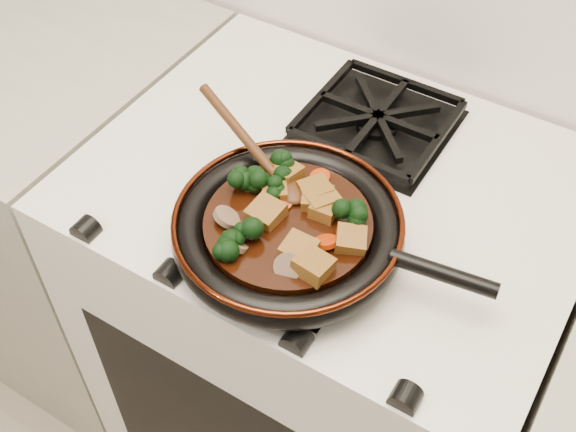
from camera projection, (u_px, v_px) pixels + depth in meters
The scene contains 29 objects.
stove at pixel (324, 338), 1.44m from camera, with size 0.76×0.60×0.90m, color white.
burner_grate_front at pixel (287, 232), 1.01m from camera, with size 0.23×0.23×0.03m, color black, non-canonical shape.
burner_grate_back at pixel (377, 121), 1.17m from camera, with size 0.23×0.23×0.03m, color black, non-canonical shape.
skillet at pixel (290, 229), 0.97m from camera, with size 0.44×0.32×0.05m.
braising_sauce at pixel (288, 226), 0.97m from camera, with size 0.23×0.23×0.02m, color black.
tofu_cube_0 at pixel (275, 191), 0.99m from camera, with size 0.04×0.03×0.02m, color brown.
tofu_cube_1 at pixel (313, 266), 0.90m from camera, with size 0.04×0.04×0.02m, color brown.
tofu_cube_2 at pixel (321, 200), 0.98m from camera, with size 0.04×0.04×0.02m, color brown.
tofu_cube_3 at pixel (318, 199), 0.98m from camera, with size 0.04×0.04×0.02m, color brown.
tofu_cube_4 at pixel (316, 191), 0.99m from camera, with size 0.04×0.04×0.02m, color brown.
tofu_cube_5 at pixel (285, 173), 1.01m from camera, with size 0.04×0.04×0.02m, color brown.
tofu_cube_6 at pixel (266, 213), 0.96m from camera, with size 0.04×0.04×0.02m, color brown.
tofu_cube_7 at pixel (299, 250), 0.92m from camera, with size 0.04×0.04×0.02m, color brown.
tofu_cube_8 at pixel (351, 240), 0.93m from camera, with size 0.04×0.04×0.02m, color brown.
tofu_cube_9 at pixel (325, 209), 0.97m from camera, with size 0.04×0.03×0.02m, color brown.
broccoli_floret_0 at pixel (285, 170), 1.01m from camera, with size 0.06×0.06×0.05m, color black, non-canonical shape.
broccoli_floret_1 at pixel (239, 237), 0.93m from camera, with size 0.06×0.06×0.05m, color black, non-canonical shape.
broccoli_floret_2 at pixel (271, 188), 0.99m from camera, with size 0.05×0.05×0.05m, color black, non-canonical shape.
broccoli_floret_3 at pixel (226, 246), 0.92m from camera, with size 0.06×0.06×0.05m, color black, non-canonical shape.
broccoli_floret_4 at pixel (248, 183), 0.99m from camera, with size 0.06×0.06×0.06m, color black, non-canonical shape.
broccoli_floret_5 at pixel (353, 212), 0.96m from camera, with size 0.06×0.06×0.05m, color black, non-canonical shape.
carrot_coin_0 at pixel (287, 171), 1.02m from camera, with size 0.03×0.03×0.01m, color #AC2A04.
carrot_coin_1 at pixel (326, 242), 0.93m from camera, with size 0.03×0.03×0.01m, color #AC2A04.
carrot_coin_2 at pixel (281, 202), 0.98m from camera, with size 0.03×0.03×0.01m, color #AC2A04.
carrot_coin_3 at pixel (320, 177), 1.01m from camera, with size 0.03×0.03×0.01m, color #AC2A04.
mushroom_slice_0 at pixel (227, 217), 0.96m from camera, with size 0.04×0.04×0.01m, color brown.
mushroom_slice_1 at pixel (288, 267), 0.90m from camera, with size 0.04×0.04×0.01m, color brown.
mushroom_slice_2 at pixel (235, 244), 0.93m from camera, with size 0.04×0.04×0.01m, color brown.
wooden_spoon at pixel (265, 162), 1.01m from camera, with size 0.14×0.07×0.21m.
Camera 1 is at (0.34, 0.99, 1.68)m, focal length 45.00 mm.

